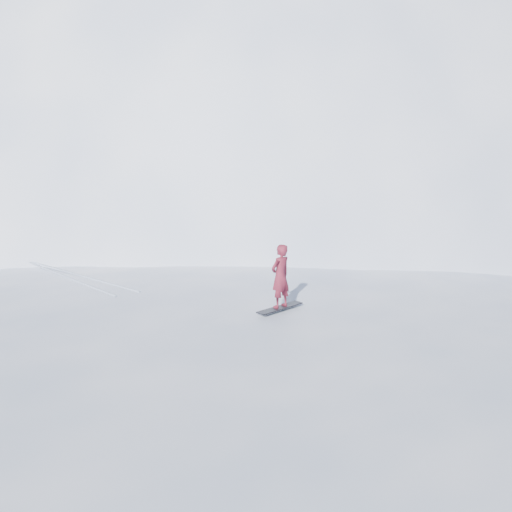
{
  "coord_description": "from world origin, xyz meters",
  "views": [
    {
      "loc": [
        -5.15,
        -9.34,
        5.82
      ],
      "look_at": [
        1.82,
        0.66,
        3.5
      ],
      "focal_mm": 35.0,
      "sensor_mm": 36.0,
      "label": 1
    }
  ],
  "objects": [
    {
      "name": "ground",
      "position": [
        0.0,
        0.0,
        0.0
      ],
      "size": [
        400.0,
        400.0,
        0.0
      ],
      "primitive_type": "plane",
      "color": "white",
      "rests_on": "ground"
    },
    {
      "name": "near_ridge",
      "position": [
        1.0,
        3.0,
        0.0
      ],
      "size": [
        36.0,
        28.0,
        4.8
      ],
      "primitive_type": "ellipsoid",
      "color": "white",
      "rests_on": "ground"
    },
    {
      "name": "summit_peak",
      "position": [
        22.0,
        26.0,
        0.0
      ],
      "size": [
        60.0,
        56.0,
        56.0
      ],
      "primitive_type": "ellipsoid",
      "color": "white",
      "rests_on": "ground"
    },
    {
      "name": "peak_shoulder",
      "position": [
        10.0,
        20.0,
        0.0
      ],
      "size": [
        28.0,
        24.0,
        18.0
      ],
      "primitive_type": "ellipsoid",
      "color": "white",
      "rests_on": "ground"
    },
    {
      "name": "wind_bumps",
      "position": [
        -0.56,
        2.12,
        0.0
      ],
      "size": [
        16.0,
        14.4,
        1.0
      ],
      "color": "white",
      "rests_on": "ground"
    },
    {
      "name": "snowboard",
      "position": [
        1.82,
        -0.34,
        2.41
      ],
      "size": [
        1.39,
        0.49,
        0.02
      ],
      "primitive_type": "cube",
      "rotation": [
        0.0,
        0.0,
        0.17
      ],
      "color": "black",
      "rests_on": "near_ridge"
    },
    {
      "name": "snowboarder",
      "position": [
        1.82,
        -0.34,
        3.18
      ],
      "size": [
        0.6,
        0.45,
        1.51
      ],
      "primitive_type": "imported",
      "rotation": [
        0.0,
        0.0,
        3.31
      ],
      "color": "maroon",
      "rests_on": "snowboard"
    },
    {
      "name": "board_tracks",
      "position": [
        -1.29,
        5.88,
        2.42
      ],
      "size": [
        1.67,
        5.94,
        0.04
      ],
      "color": "silver",
      "rests_on": "ground"
    }
  ]
}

